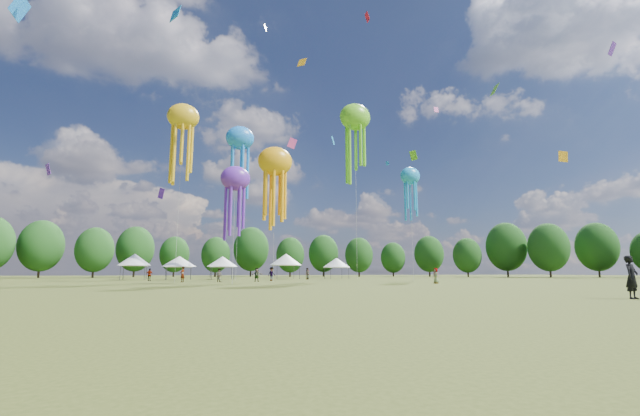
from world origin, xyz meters
name	(u,v)px	position (x,y,z in m)	size (l,w,h in m)	color
ground	(488,301)	(0.00, 0.00, 0.00)	(300.00, 300.00, 0.00)	#384416
observer_main	(632,277)	(7.25, -0.81, 0.98)	(0.71, 0.47, 1.95)	black
spectator_near	(219,275)	(-8.10, 37.26, 0.80)	(0.78, 0.61, 1.60)	gray
spectators_far	(275,274)	(-0.06, 43.15, 0.89)	(31.15, 31.88, 1.89)	gray
festival_tents	(238,261)	(-3.52, 57.26, 3.07)	(38.78, 7.23, 4.43)	#47474C
show_kites	(294,151)	(2.26, 42.09, 18.60)	(35.46, 22.91, 29.02)	#FFAA0F
small_kites	(280,79)	(-0.11, 41.84, 29.26)	(65.20, 56.99, 46.57)	#FFAA0F
treeline	(233,242)	(-3.87, 62.51, 6.54)	(201.57, 95.24, 13.43)	#38281C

